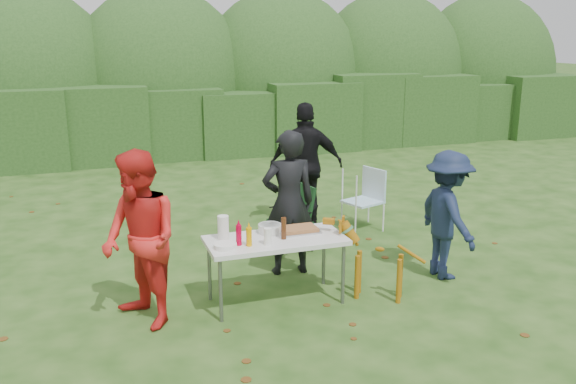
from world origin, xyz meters
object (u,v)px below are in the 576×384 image
object	(u,v)px
person_red_jacket	(140,240)
dog	(379,261)
mustard_bottle	(249,237)
folding_table	(276,243)
child	(448,215)
ketchup_bottle	(239,235)
person_black_puffy	(306,165)
lawn_chair	(363,199)
camping_chair	(290,218)
beer_bottle	(284,228)
person_cook	(289,203)
paper_towel_roll	(223,228)

from	to	relation	value
person_red_jacket	dog	world-z (taller)	person_red_jacket
mustard_bottle	folding_table	bearing A→B (deg)	22.78
child	ketchup_bottle	size ratio (longest dim) A/B	7.07
person_red_jacket	person_black_puffy	distance (m)	3.70
folding_table	ketchup_bottle	world-z (taller)	ketchup_bottle
mustard_bottle	lawn_chair	bearing A→B (deg)	42.80
person_black_puffy	lawn_chair	size ratio (longest dim) A/B	2.07
child	lawn_chair	world-z (taller)	child
camping_chair	mustard_bottle	bearing A→B (deg)	46.89
person_red_jacket	beer_bottle	world-z (taller)	person_red_jacket
folding_table	ketchup_bottle	bearing A→B (deg)	-169.32
ketchup_bottle	person_cook	bearing A→B (deg)	45.25
person_black_puffy	camping_chair	xyz separation A→B (m)	(-0.58, -0.95, -0.50)
ketchup_bottle	paper_towel_roll	bearing A→B (deg)	115.15
child	paper_towel_roll	bearing A→B (deg)	88.00
person_black_puffy	mustard_bottle	xyz separation A→B (m)	(-1.61, -2.62, -0.10)
person_red_jacket	camping_chair	xyz separation A→B (m)	(2.12, 1.59, -0.45)
person_cook	person_red_jacket	distance (m)	2.01
person_red_jacket	person_black_puffy	world-z (taller)	person_black_puffy
camping_chair	ketchup_bottle	size ratio (longest dim) A/B	4.07
person_black_puffy	child	world-z (taller)	person_black_puffy
person_black_puffy	paper_towel_roll	size ratio (longest dim) A/B	7.26
dog	camping_chair	size ratio (longest dim) A/B	1.03
person_cook	ketchup_bottle	bearing A→B (deg)	49.12
dog	ketchup_bottle	distance (m)	1.61
camping_chair	mustard_bottle	world-z (taller)	mustard_bottle
folding_table	beer_bottle	distance (m)	0.20
child	camping_chair	world-z (taller)	child
person_black_puffy	child	distance (m)	2.61
child	mustard_bottle	distance (m)	2.51
person_red_jacket	lawn_chair	size ratio (longest dim) A/B	1.98
dog	lawn_chair	distance (m)	2.49
camping_chair	mustard_bottle	size ratio (longest dim) A/B	4.48
ketchup_bottle	dog	bearing A→B (deg)	-7.13
child	dog	bearing A→B (deg)	106.88
dog	mustard_bottle	bearing A→B (deg)	28.01
person_black_puffy	mustard_bottle	bearing A→B (deg)	72.33
mustard_bottle	person_red_jacket	bearing A→B (deg)	175.62
person_black_puffy	camping_chair	bearing A→B (deg)	72.39
ketchup_bottle	paper_towel_roll	xyz separation A→B (m)	(-0.11, 0.24, 0.02)
person_black_puffy	folding_table	bearing A→B (deg)	76.68
dog	paper_towel_roll	xyz separation A→B (m)	(-1.66, 0.43, 0.43)
person_red_jacket	person_black_puffy	size ratio (longest dim) A/B	0.95
person_red_jacket	ketchup_bottle	size ratio (longest dim) A/B	8.18
person_cook	mustard_bottle	size ratio (longest dim) A/B	8.94
paper_towel_roll	lawn_chair	bearing A→B (deg)	36.39
person_cook	lawn_chair	size ratio (longest dim) A/B	1.96
beer_bottle	person_black_puffy	bearing A→B (deg)	64.60
camping_chair	ketchup_bottle	distance (m)	2.00
folding_table	child	xyz separation A→B (m)	(2.17, 0.03, 0.09)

